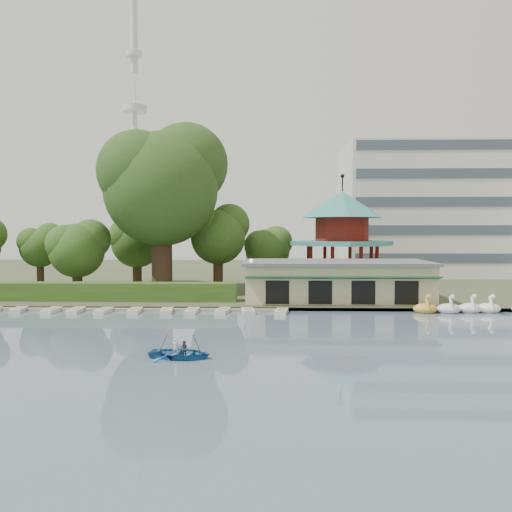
{
  "coord_description": "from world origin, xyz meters",
  "views": [
    {
      "loc": [
        3.24,
        -28.38,
        7.43
      ],
      "look_at": [
        2.0,
        18.0,
        5.0
      ],
      "focal_mm": 35.0,
      "sensor_mm": 36.0,
      "label": 1
    }
  ],
  "objects_px": {
    "pavilion": "(342,229)",
    "rowboat_with_passengers": "(180,349)",
    "boathouse": "(336,280)",
    "dock": "(105,309)",
    "big_tree": "(163,181)"
  },
  "relations": [
    {
      "from": "pavilion",
      "to": "rowboat_with_passengers",
      "type": "relative_size",
      "value": 2.46
    },
    {
      "from": "pavilion",
      "to": "boathouse",
      "type": "bearing_deg",
      "value": -101.28
    },
    {
      "from": "dock",
      "to": "rowboat_with_passengers",
      "type": "bearing_deg",
      "value": -59.58
    },
    {
      "from": "dock",
      "to": "big_tree",
      "type": "xyz_separation_m",
      "value": [
        3.18,
        11.01,
        12.9
      ]
    },
    {
      "from": "dock",
      "to": "boathouse",
      "type": "distance_m",
      "value": 22.62
    },
    {
      "from": "boathouse",
      "to": "big_tree",
      "type": "relative_size",
      "value": 0.95
    },
    {
      "from": "big_tree",
      "to": "rowboat_with_passengers",
      "type": "distance_m",
      "value": 31.56
    },
    {
      "from": "dock",
      "to": "big_tree",
      "type": "relative_size",
      "value": 1.74
    },
    {
      "from": "dock",
      "to": "pavilion",
      "type": "relative_size",
      "value": 2.52
    },
    {
      "from": "rowboat_with_passengers",
      "to": "dock",
      "type": "bearing_deg",
      "value": 120.42
    },
    {
      "from": "dock",
      "to": "rowboat_with_passengers",
      "type": "xyz_separation_m",
      "value": [
        10.07,
        -17.14,
        0.4
      ]
    },
    {
      "from": "dock",
      "to": "rowboat_with_passengers",
      "type": "relative_size",
      "value": 6.21
    },
    {
      "from": "boathouse",
      "to": "pavilion",
      "type": "xyz_separation_m",
      "value": [
        2.0,
        10.03,
        5.11
      ]
    },
    {
      "from": "boathouse",
      "to": "rowboat_with_passengers",
      "type": "distance_m",
      "value": 25.02
    },
    {
      "from": "dock",
      "to": "boathouse",
      "type": "bearing_deg",
      "value": 12.24
    }
  ]
}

